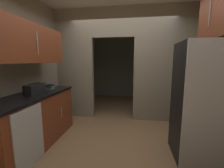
% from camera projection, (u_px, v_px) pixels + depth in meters
% --- Properties ---
extents(ground, '(20.00, 20.00, 0.00)m').
position_uv_depth(ground, '(115.00, 145.00, 2.64)').
color(ground, '#93704C').
extents(kitchen_partition, '(3.43, 0.12, 2.78)m').
position_uv_depth(kitchen_partition, '(125.00, 61.00, 3.69)').
color(kitchen_partition, gray).
rests_on(kitchen_partition, ground).
extents(adjoining_room_shell, '(3.43, 2.57, 2.78)m').
position_uv_depth(adjoining_room_shell, '(126.00, 64.00, 5.44)').
color(adjoining_room_shell, gray).
rests_on(adjoining_room_shell, ground).
extents(refrigerator, '(0.73, 0.72, 1.76)m').
position_uv_depth(refrigerator, '(202.00, 102.00, 2.19)').
color(refrigerator, black).
rests_on(refrigerator, ground).
extents(lower_cabinet_run, '(0.64, 1.82, 0.93)m').
position_uv_depth(lower_cabinet_run, '(34.00, 120.00, 2.57)').
color(lower_cabinet_run, brown).
rests_on(lower_cabinet_run, ground).
extents(dishwasher, '(0.02, 0.56, 0.87)m').
position_uv_depth(dishwasher, '(30.00, 138.00, 2.03)').
color(dishwasher, '#B7BABC').
rests_on(dishwasher, ground).
extents(upper_cabinet_counterside, '(0.36, 1.64, 0.63)m').
position_uv_depth(upper_cabinet_counterside, '(27.00, 44.00, 2.37)').
color(upper_cabinet_counterside, brown).
extents(boombox, '(0.17, 0.38, 0.20)m').
position_uv_depth(boombox, '(35.00, 89.00, 2.54)').
color(boombox, black).
rests_on(boombox, lower_cabinet_run).
extents(book_stack, '(0.14, 0.17, 0.10)m').
position_uv_depth(book_stack, '(50.00, 87.00, 2.96)').
color(book_stack, beige).
rests_on(book_stack, lower_cabinet_run).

